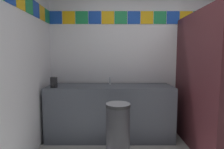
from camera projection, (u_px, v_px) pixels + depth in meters
wall_back at (151, 61)px, 3.26m from camera, size 3.60×0.09×2.51m
vanity_counter at (109, 111)px, 3.00m from camera, size 2.01×0.59×0.87m
faucet_center at (109, 82)px, 3.04m from camera, size 0.04×0.10×0.14m
soap_dispenser at (53, 82)px, 2.77m from camera, size 0.09×0.09×0.16m
stall_divider at (214, 85)px, 2.34m from camera, size 0.92×1.33×1.96m
toilet at (224, 122)px, 2.90m from camera, size 0.39×0.49×0.74m
trash_bin at (117, 134)px, 2.26m from camera, size 0.30×0.30×0.77m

